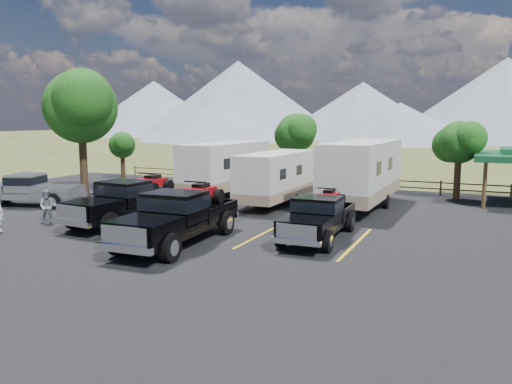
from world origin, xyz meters
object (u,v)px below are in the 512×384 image
at_px(rig_center, 179,215).
at_px(rig_left, 128,200).
at_px(rig_right, 319,216).
at_px(trailer_center, 276,178).
at_px(pickup_silver, 29,189).
at_px(tree_big_nw, 80,107).
at_px(trailer_right, 362,173).
at_px(person_b, 48,207).
at_px(trailer_left, 225,168).

bearing_deg(rig_center, rig_left, 148.92).
bearing_deg(rig_right, trailer_center, 122.87).
bearing_deg(rig_left, rig_right, 8.21).
relative_size(trailer_center, pickup_silver, 1.35).
distance_m(tree_big_nw, rig_left, 10.60).
height_order(trailer_right, person_b, trailer_right).
distance_m(trailer_center, person_b, 11.98).
bearing_deg(person_b, rig_right, -23.88).
distance_m(rig_center, person_b, 7.60).
relative_size(trailer_left, trailer_center, 1.13).
relative_size(rig_center, person_b, 4.35).
xyz_separation_m(trailer_left, trailer_right, (8.77, -0.70, 0.14)).
bearing_deg(trailer_left, trailer_center, -21.87).
xyz_separation_m(tree_big_nw, trailer_left, (8.16, 3.68, -3.80)).
xyz_separation_m(rig_right, person_b, (-12.30, -2.45, -0.13)).
xyz_separation_m(tree_big_nw, rig_right, (16.95, -4.82, -4.62)).
height_order(tree_big_nw, trailer_left, tree_big_nw).
relative_size(trailer_center, person_b, 5.31).
xyz_separation_m(trailer_right, person_b, (-12.28, -10.25, -1.09)).
bearing_deg(trailer_center, trailer_right, 14.93).
bearing_deg(trailer_left, pickup_silver, -135.18).
distance_m(rig_right, person_b, 12.55).
relative_size(rig_center, trailer_right, 0.67).
bearing_deg(trailer_center, rig_left, -120.28).
relative_size(rig_right, trailer_right, 0.56).
relative_size(trailer_left, trailer_right, 0.93).
bearing_deg(trailer_right, trailer_left, 176.67).
distance_m(tree_big_nw, rig_right, 18.22).
xyz_separation_m(trailer_right, pickup_silver, (-17.07, -7.11, -0.96)).
bearing_deg(person_b, pickup_silver, 111.56).
distance_m(rig_center, pickup_silver, 12.91).
bearing_deg(pickup_silver, rig_left, 61.97).
bearing_deg(pickup_silver, rig_right, 69.38).
height_order(rig_right, trailer_right, trailer_right).
distance_m(rig_right, trailer_left, 12.26).
relative_size(trailer_right, person_b, 6.49).
xyz_separation_m(rig_left, person_b, (-3.23, -1.77, -0.27)).
bearing_deg(pickup_silver, tree_big_nw, 159.81).
relative_size(rig_left, trailer_center, 0.80).
height_order(trailer_left, pickup_silver, trailer_left).
distance_m(rig_right, pickup_silver, 17.10).
relative_size(tree_big_nw, trailer_right, 0.75).
bearing_deg(rig_center, trailer_right, 64.01).
distance_m(rig_left, person_b, 3.69).
height_order(rig_center, rig_right, rig_center).
bearing_deg(rig_left, person_b, -147.42).
distance_m(rig_left, pickup_silver, 8.14).
xyz_separation_m(rig_center, trailer_right, (4.71, 10.85, 0.79)).
bearing_deg(tree_big_nw, rig_left, -34.92).
bearing_deg(trailer_left, person_b, -106.22).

